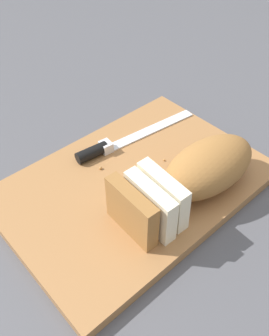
# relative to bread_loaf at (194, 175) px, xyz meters

# --- Properties ---
(ground_plane) EXTENTS (3.00, 3.00, 0.00)m
(ground_plane) POSITION_rel_bread_loaf_xyz_m (0.05, -0.09, -0.06)
(ground_plane) COLOR #4C4C51
(cutting_board) EXTENTS (0.45, 0.32, 0.02)m
(cutting_board) POSITION_rel_bread_loaf_xyz_m (0.05, -0.09, -0.05)
(cutting_board) COLOR #9E6B3D
(cutting_board) RESTS_ON ground_plane
(bread_loaf) EXTENTS (0.27, 0.12, 0.08)m
(bread_loaf) POSITION_rel_bread_loaf_xyz_m (0.00, 0.00, 0.00)
(bread_loaf) COLOR #996633
(bread_loaf) RESTS_ON cutting_board
(bread_knife) EXTENTS (0.27, 0.06, 0.02)m
(bread_knife) POSITION_rel_bread_loaf_xyz_m (0.03, -0.18, -0.03)
(bread_knife) COLOR silver
(bread_knife) RESTS_ON cutting_board
(crumb_near_knife) EXTENTS (0.00, 0.00, 0.00)m
(crumb_near_knife) POSITION_rel_bread_loaf_xyz_m (-0.02, -0.08, -0.04)
(crumb_near_knife) COLOR #A8753D
(crumb_near_knife) RESTS_ON cutting_board
(crumb_near_loaf) EXTENTS (0.01, 0.01, 0.01)m
(crumb_near_loaf) POSITION_rel_bread_loaf_xyz_m (0.08, -0.15, -0.04)
(crumb_near_loaf) COLOR #A8753D
(crumb_near_loaf) RESTS_ON cutting_board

